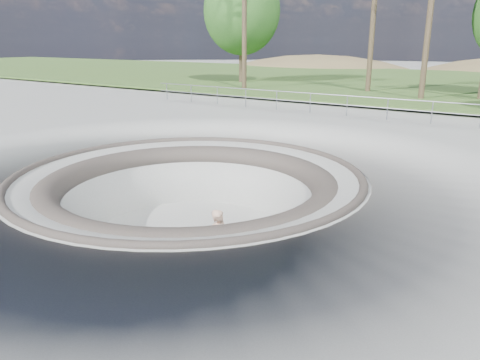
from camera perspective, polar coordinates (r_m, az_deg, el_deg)
The scene contains 7 objects.
ground at distance 13.80m, azimuth -6.27°, elevation 0.70°, with size 180.00×180.00×0.00m, color #AEAEA9.
skate_bowl at distance 14.41m, azimuth -6.04°, elevation -6.31°, with size 14.00×14.00×4.10m.
grass_strip at distance 45.02m, azimuth 23.60°, elevation 10.78°, with size 180.00×36.00×0.12m.
safety_railing at distance 23.89m, azimuth 12.91°, elevation 8.83°, with size 25.00×0.06×1.03m.
skateboard at distance 11.95m, azimuth -2.44°, elevation -11.31°, with size 0.82×0.31×0.08m.
skater at distance 11.58m, azimuth -2.49°, elevation -7.58°, with size 0.61×0.40×1.67m, color #D5A88A.
bushy_tree_left at distance 42.00m, azimuth 0.19°, elevation 19.90°, with size 6.68×6.07×9.63m.
Camera 1 is at (8.70, -10.03, 3.77)m, focal length 35.00 mm.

